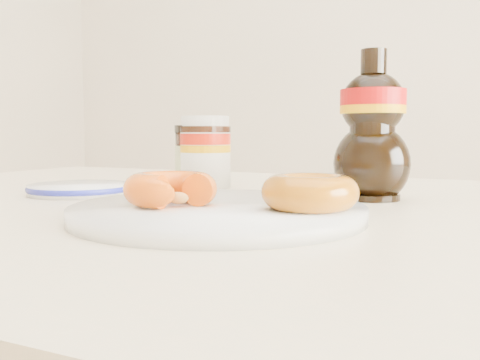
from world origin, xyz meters
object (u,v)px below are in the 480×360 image
at_px(donut_bitten, 171,189).
at_px(dark_jar, 194,157).
at_px(blue_rim_saucer, 80,189).
at_px(nutella_jar, 205,149).
at_px(donut_whole, 310,192).
at_px(syrup_bottle, 372,125).
at_px(dining_table, 253,268).
at_px(plate, 218,211).

height_order(donut_bitten, dark_jar, dark_jar).
xyz_separation_m(dark_jar, blue_rim_saucer, (-0.09, -0.15, -0.04)).
relative_size(donut_bitten, nutella_jar, 0.83).
relative_size(donut_whole, syrup_bottle, 0.48).
bearing_deg(dining_table, plate, -80.02).
bearing_deg(plate, dark_jar, 124.79).
relative_size(nutella_jar, blue_rim_saucer, 0.78).
xyz_separation_m(dining_table, donut_whole, (0.12, -0.13, 0.11)).
bearing_deg(donut_bitten, syrup_bottle, 53.48).
distance_m(donut_bitten, donut_whole, 0.14).
xyz_separation_m(donut_bitten, dark_jar, (-0.14, 0.29, 0.02)).
distance_m(donut_whole, syrup_bottle, 0.22).
distance_m(plate, donut_whole, 0.09).
bearing_deg(blue_rim_saucer, donut_whole, -15.14).
xyz_separation_m(dining_table, syrup_bottle, (0.13, 0.09, 0.18)).
height_order(dining_table, syrup_bottle, syrup_bottle).
xyz_separation_m(plate, blue_rim_saucer, (-0.28, 0.11, 0.00)).
bearing_deg(dark_jar, nutella_jar, -6.91).
xyz_separation_m(nutella_jar, syrup_bottle, (0.26, -0.04, 0.03)).
height_order(syrup_bottle, blue_rim_saucer, syrup_bottle).
height_order(plate, donut_whole, donut_whole).
height_order(donut_whole, syrup_bottle, syrup_bottle).
xyz_separation_m(plate, dark_jar, (-0.18, 0.26, 0.04)).
bearing_deg(nutella_jar, donut_bitten, -66.92).
distance_m(plate, donut_bitten, 0.05).
relative_size(dining_table, donut_whole, 15.48).
relative_size(syrup_bottle, blue_rim_saucer, 1.33).
bearing_deg(syrup_bottle, nutella_jar, 172.18).
distance_m(syrup_bottle, dark_jar, 0.29).
bearing_deg(nutella_jar, dark_jar, 173.09).
bearing_deg(dark_jar, dining_table, -38.43).
height_order(nutella_jar, blue_rim_saucer, nutella_jar).
relative_size(plate, donut_bitten, 3.16).
distance_m(donut_bitten, syrup_bottle, 0.29).
distance_m(dining_table, syrup_bottle, 0.24).
relative_size(donut_bitten, donut_whole, 1.02).
xyz_separation_m(donut_whole, blue_rim_saucer, (-0.37, 0.10, -0.02)).
bearing_deg(nutella_jar, dining_table, -41.93).
bearing_deg(plate, donut_whole, 5.42).
distance_m(dining_table, donut_whole, 0.21).
distance_m(donut_whole, nutella_jar, 0.36).
height_order(dark_jar, blue_rim_saucer, dark_jar).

